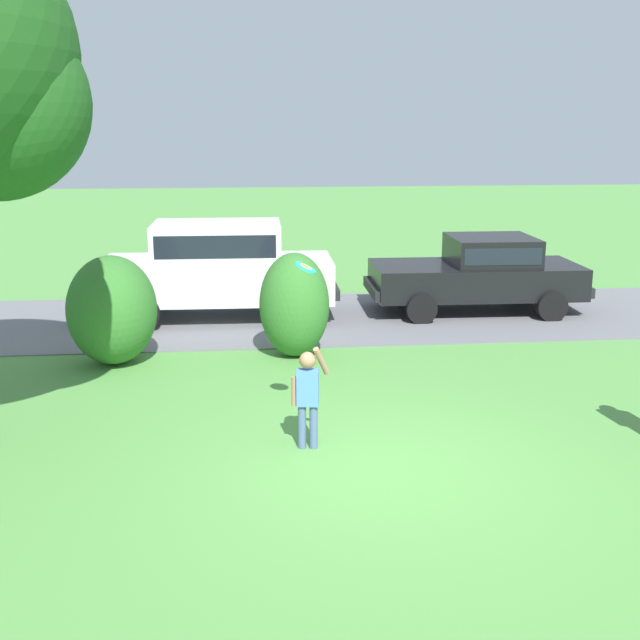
# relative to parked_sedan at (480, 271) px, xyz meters

# --- Properties ---
(ground_plane) EXTENTS (80.00, 80.00, 0.00)m
(ground_plane) POSITION_rel_parked_sedan_xyz_m (-3.44, -7.57, -0.85)
(ground_plane) COLOR #518E42
(driveway_strip) EXTENTS (28.00, 4.40, 0.02)m
(driveway_strip) POSITION_rel_parked_sedan_xyz_m (-3.44, -0.27, -0.84)
(driveway_strip) COLOR slate
(driveway_strip) RESTS_ON ground
(shrub_near_tree) EXTENTS (1.44, 1.72, 1.77)m
(shrub_near_tree) POSITION_rel_parked_sedan_xyz_m (-6.98, -2.98, 0.04)
(shrub_near_tree) COLOR #33702B
(shrub_near_tree) RESTS_ON ground
(shrub_centre_left) EXTENTS (1.17, 1.25, 1.75)m
(shrub_centre_left) POSITION_rel_parked_sedan_xyz_m (-4.02, -2.86, 0.03)
(shrub_centre_left) COLOR #33702B
(shrub_centre_left) RESTS_ON ground
(parked_sedan) EXTENTS (4.43, 2.15, 1.56)m
(parked_sedan) POSITION_rel_parked_sedan_xyz_m (0.00, 0.00, 0.00)
(parked_sedan) COLOR black
(parked_sedan) RESTS_ON ground
(parked_suv) EXTENTS (4.73, 2.17, 1.92)m
(parked_suv) POSITION_rel_parked_sedan_xyz_m (-5.35, -0.05, 0.23)
(parked_suv) COLOR white
(parked_suv) RESTS_ON ground
(child_thrower) EXTENTS (0.47, 0.24, 1.29)m
(child_thrower) POSITION_rel_parked_sedan_xyz_m (-4.13, -6.86, -0.13)
(child_thrower) COLOR #4C608C
(child_thrower) RESTS_ON ground
(frisbee) EXTENTS (0.27, 0.28, 0.16)m
(frisbee) POSITION_rel_parked_sedan_xyz_m (-4.12, -6.40, 1.29)
(frisbee) COLOR #1EB7B2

